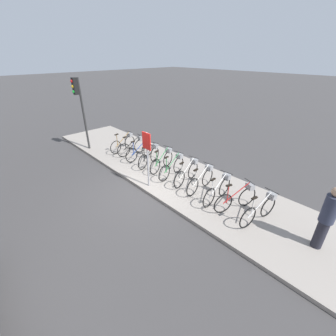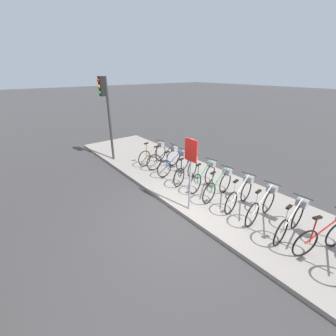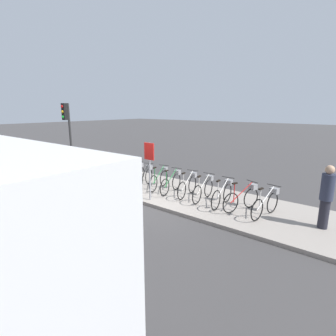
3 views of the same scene
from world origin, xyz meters
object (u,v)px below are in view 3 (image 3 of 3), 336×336
(parked_bicycle_7, at_px, (204,188))
(traffic_light, at_px, (67,125))
(parked_bicycle_5, at_px, (172,181))
(sign_post, at_px, (149,162))
(parked_bicycle_0, at_px, (113,169))
(parked_bicycle_1, at_px, (125,170))
(pedestrian, at_px, (326,196))
(parked_bicycle_10, at_px, (267,203))
(parked_bicycle_8, at_px, (223,193))
(parked_bicycle_9, at_px, (243,197))
(parked_bicycle_3, at_px, (145,176))
(parked_bicycle_4, at_px, (160,178))
(parked_bicycle_2, at_px, (134,173))
(parked_bicycle_6, at_px, (188,184))

(parked_bicycle_7, height_order, traffic_light, traffic_light)
(parked_bicycle_5, relative_size, sign_post, 0.76)
(parked_bicycle_0, bearing_deg, parked_bicycle_1, 6.53)
(pedestrian, bearing_deg, parked_bicycle_10, -174.80)
(parked_bicycle_7, relative_size, pedestrian, 0.90)
(parked_bicycle_8, relative_size, parked_bicycle_9, 1.05)
(parked_bicycle_0, xyz_separation_m, parked_bicycle_3, (2.18, -0.06, 0.00))
(parked_bicycle_4, xyz_separation_m, parked_bicycle_7, (2.18, -0.06, 0.00))
(parked_bicycle_2, xyz_separation_m, parked_bicycle_7, (3.69, -0.02, 0.00))
(parked_bicycle_4, height_order, traffic_light, traffic_light)
(parked_bicycle_3, xyz_separation_m, parked_bicycle_4, (0.74, 0.11, 0.00))
(parked_bicycle_5, xyz_separation_m, parked_bicycle_8, (2.27, -0.06, 0.00))
(parked_bicycle_9, bearing_deg, parked_bicycle_0, 179.50)
(traffic_light, bearing_deg, parked_bicycle_2, 24.74)
(parked_bicycle_0, bearing_deg, parked_bicycle_8, -0.92)
(parked_bicycle_1, distance_m, parked_bicycle_5, 2.92)
(parked_bicycle_6, relative_size, parked_bicycle_9, 1.05)
(parked_bicycle_3, height_order, parked_bicycle_10, same)
(parked_bicycle_2, bearing_deg, parked_bicycle_5, -1.54)
(parked_bicycle_5, bearing_deg, parked_bicycle_4, 172.24)
(parked_bicycle_0, distance_m, pedestrian, 8.92)
(parked_bicycle_7, distance_m, parked_bicycle_8, 0.81)
(parked_bicycle_6, distance_m, sign_post, 1.83)
(parked_bicycle_4, bearing_deg, parked_bicycle_7, -1.55)
(parked_bicycle_4, bearing_deg, parked_bicycle_5, -7.76)
(parked_bicycle_0, xyz_separation_m, parked_bicycle_2, (1.41, 0.02, 0.00))
(parked_bicycle_0, bearing_deg, traffic_light, -138.74)
(parked_bicycle_3, xyz_separation_m, parked_bicycle_9, (4.44, -0.00, 0.00))
(parked_bicycle_2, xyz_separation_m, parked_bicycle_9, (5.20, -0.08, 0.00))
(parked_bicycle_3, bearing_deg, parked_bicycle_6, 2.18)
(parked_bicycle_0, xyz_separation_m, parked_bicycle_8, (5.91, -0.10, 0.00))
(pedestrian, relative_size, sign_post, 0.85)
(parked_bicycle_10, bearing_deg, parked_bicycle_7, 177.70)
(parked_bicycle_2, height_order, pedestrian, pedestrian)
(parked_bicycle_6, height_order, parked_bicycle_8, same)
(parked_bicycle_2, distance_m, parked_bicycle_7, 3.69)
(parked_bicycle_0, relative_size, parked_bicycle_9, 1.04)
(parked_bicycle_6, height_order, parked_bicycle_10, same)
(parked_bicycle_7, bearing_deg, traffic_light, -168.65)
(parked_bicycle_1, relative_size, parked_bicycle_4, 1.02)
(parked_bicycle_1, xyz_separation_m, parked_bicycle_2, (0.69, -0.06, 0.00))
(parked_bicycle_6, xyz_separation_m, parked_bicycle_9, (2.24, -0.09, 0.00))
(parked_bicycle_9, bearing_deg, pedestrian, 2.57)
(parked_bicycle_0, height_order, parked_bicycle_9, same)
(parked_bicycle_5, bearing_deg, pedestrian, 0.93)
(parked_bicycle_1, distance_m, parked_bicycle_3, 1.46)
(sign_post, bearing_deg, parked_bicycle_2, 149.17)
(parked_bicycle_7, distance_m, parked_bicycle_9, 1.52)
(parked_bicycle_1, bearing_deg, parked_bicycle_7, -1.09)
(parked_bicycle_5, distance_m, pedestrian, 5.30)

